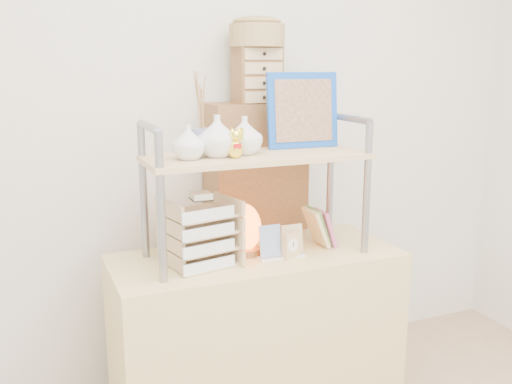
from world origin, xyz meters
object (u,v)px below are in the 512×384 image
desk (256,337)px  salt_lamp (246,229)px  letter_tray (201,236)px  cabinet (255,242)px

desk → salt_lamp: bearing=148.7°
letter_tray → salt_lamp: size_ratio=1.38×
desk → cabinet: 0.50m
cabinet → salt_lamp: 0.43m
letter_tray → salt_lamp: bearing=14.4°
cabinet → desk: bearing=-112.1°
desk → salt_lamp: (-0.04, 0.02, 0.48)m
cabinet → letter_tray: (-0.40, -0.40, 0.19)m
salt_lamp → letter_tray: bearing=-165.6°
letter_tray → salt_lamp: 0.22m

